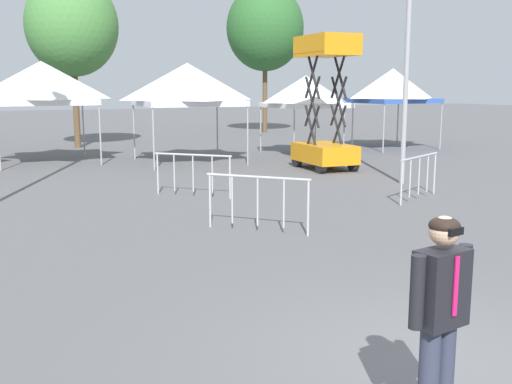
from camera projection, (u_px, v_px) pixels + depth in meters
ground_plane at (437, 367)px, 5.94m from camera, size 140.00×140.00×0.00m
canopy_tent_center at (42, 83)px, 21.50m from camera, size 3.52×3.52×3.63m
canopy_tent_behind_left at (188, 84)px, 21.53m from camera, size 3.74×3.74×3.56m
canopy_tent_behind_right at (306, 92)px, 24.31m from camera, size 2.88×2.88×3.18m
canopy_tent_far_right at (393, 86)px, 26.64m from camera, size 3.30×3.30×3.52m
scissor_lift at (325, 130)px, 19.96m from camera, size 1.57×2.40×4.36m
person_foreground at (440, 311)px, 4.61m from camera, size 0.65×0.29×1.78m
tree_behind_tents_right at (72, 26)px, 26.40m from camera, size 4.01×4.01×7.57m
tree_behind_tents_left at (265, 28)px, 35.15m from camera, size 4.52×4.52×8.58m
crowd_barrier_by_lift at (193, 167)px, 15.05m from camera, size 1.49×1.55×1.08m
crowd_barrier_mid_lot at (258, 193)px, 11.38m from camera, size 1.44×1.59×1.08m
crowd_barrier_near_person at (419, 169)px, 14.67m from camera, size 1.92×0.95×1.08m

